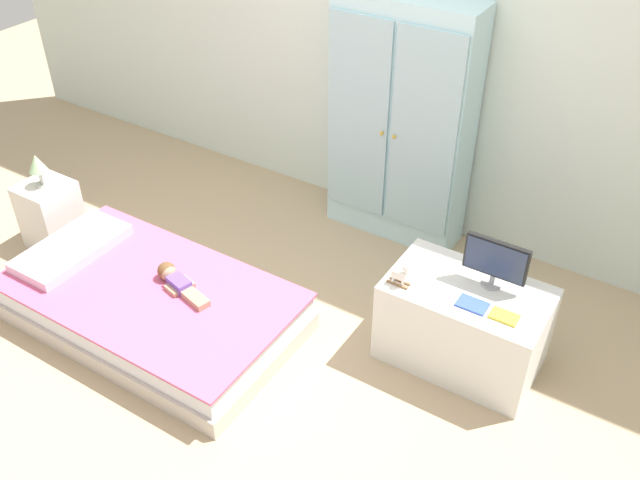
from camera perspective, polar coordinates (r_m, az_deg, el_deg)
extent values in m
cube|color=tan|center=(3.72, -6.74, -8.66)|extent=(10.00, 10.00, 0.02)
cube|color=silver|center=(4.15, 5.95, 18.60)|extent=(6.40, 0.05, 2.70)
cube|color=beige|center=(3.89, -13.44, -5.93)|extent=(1.56, 0.88, 0.11)
cube|color=silver|center=(3.82, -13.68, -4.67)|extent=(1.52, 0.84, 0.12)
cube|color=#D65B84|center=(3.77, -13.82, -3.91)|extent=(1.55, 0.87, 0.02)
cube|color=silver|center=(4.12, -19.68, -0.61)|extent=(0.32, 0.63, 0.06)
cube|color=#6B4CB2|center=(3.71, -11.45, -3.53)|extent=(0.15, 0.11, 0.06)
cube|color=tan|center=(3.63, -9.92, -4.64)|extent=(0.16, 0.08, 0.04)
cube|color=tan|center=(3.62, -10.38, -4.89)|extent=(0.16, 0.08, 0.04)
cube|color=tan|center=(3.74, -10.75, -3.38)|extent=(0.10, 0.05, 0.03)
cube|color=tan|center=(3.70, -12.09, -4.08)|extent=(0.10, 0.05, 0.03)
sphere|color=tan|center=(3.78, -12.36, -2.59)|extent=(0.09, 0.09, 0.09)
sphere|color=brown|center=(3.78, -12.46, -2.48)|extent=(0.10, 0.10, 0.10)
cube|color=silver|center=(4.57, -21.17, 1.97)|extent=(0.29, 0.29, 0.42)
cylinder|color=#B7B2AD|center=(4.46, -21.77, 4.25)|extent=(0.08, 0.08, 0.01)
cylinder|color=#B7B2AD|center=(4.43, -21.91, 4.79)|extent=(0.02, 0.02, 0.09)
cone|color=#A8D699|center=(4.39, -22.19, 5.86)|extent=(0.11, 0.11, 0.11)
cube|color=silver|center=(4.15, 6.67, 9.46)|extent=(0.83, 0.28, 1.49)
cube|color=#9DC0C9|center=(4.10, 3.11, 9.88)|extent=(0.39, 0.02, 1.22)
cube|color=#9DC0C9|center=(3.94, 8.44, 8.34)|extent=(0.39, 0.02, 1.22)
sphere|color=gold|center=(4.03, 5.06, 8.70)|extent=(0.02, 0.02, 0.02)
sphere|color=gold|center=(4.00, 6.08, 8.40)|extent=(0.02, 0.02, 0.02)
cube|color=silver|center=(3.54, 11.66, -6.76)|extent=(0.77, 0.47, 0.46)
cylinder|color=#99999E|center=(3.43, 13.86, -3.50)|extent=(0.10, 0.10, 0.01)
cylinder|color=#99999E|center=(3.41, 13.93, -3.12)|extent=(0.02, 0.02, 0.05)
cube|color=black|center=(3.34, 14.23, -1.49)|extent=(0.31, 0.02, 0.20)
cube|color=#28334C|center=(3.33, 14.15, -1.61)|extent=(0.29, 0.01, 0.18)
cube|color=#8E6642|center=(3.37, 6.58, -3.35)|extent=(0.11, 0.01, 0.01)
cube|color=#8E6642|center=(3.35, 6.33, -3.65)|extent=(0.11, 0.01, 0.01)
cube|color=white|center=(3.32, 6.52, -2.82)|extent=(0.07, 0.03, 0.04)
cylinder|color=white|center=(3.34, 6.95, -3.30)|extent=(0.01, 0.01, 0.03)
cylinder|color=white|center=(3.33, 6.78, -3.51)|extent=(0.01, 0.01, 0.03)
cylinder|color=white|center=(3.36, 6.18, -3.01)|extent=(0.01, 0.01, 0.03)
cylinder|color=white|center=(3.34, 6.00, -3.22)|extent=(0.01, 0.01, 0.03)
cylinder|color=white|center=(3.29, 7.03, -2.58)|extent=(0.02, 0.02, 0.02)
sphere|color=white|center=(3.28, 7.06, -2.28)|extent=(0.04, 0.04, 0.04)
cube|color=blue|center=(3.30, 12.37, -5.19)|extent=(0.14, 0.10, 0.01)
cube|color=gold|center=(3.27, 14.86, -6.07)|extent=(0.13, 0.08, 0.01)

